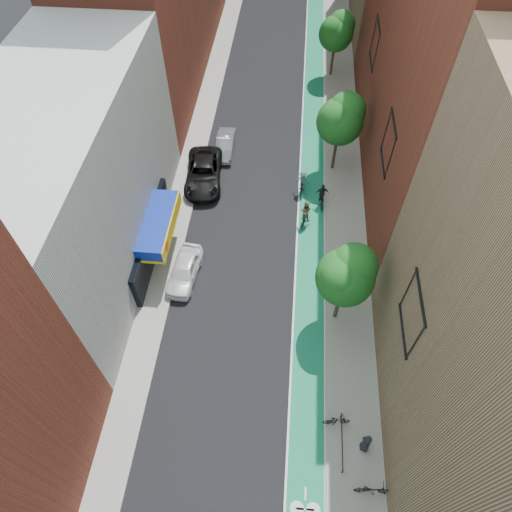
% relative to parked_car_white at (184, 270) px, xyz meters
% --- Properties ---
extents(ground, '(160.00, 160.00, 0.00)m').
position_rel_parked_car_white_xyz_m(ground, '(4.40, -12.24, -0.73)').
color(ground, black).
rests_on(ground, ground).
extents(bike_lane, '(2.00, 68.00, 0.01)m').
position_rel_parked_car_white_xyz_m(bike_lane, '(8.40, 13.76, -0.73)').
color(bike_lane, '#137048').
rests_on(bike_lane, ground).
extents(sidewalk_left, '(2.00, 68.00, 0.15)m').
position_rel_parked_car_white_xyz_m(sidewalk_left, '(-1.60, 13.76, -0.66)').
color(sidewalk_left, gray).
rests_on(sidewalk_left, ground).
extents(sidewalk_right, '(3.00, 68.00, 0.15)m').
position_rel_parked_car_white_xyz_m(sidewalk_right, '(10.90, 13.76, -0.66)').
color(sidewalk_right, gray).
rests_on(sidewalk_right, ground).
extents(building_left_white, '(8.00, 20.00, 12.00)m').
position_rel_parked_car_white_xyz_m(building_left_white, '(-6.60, 1.76, 5.27)').
color(building_left_white, silver).
rests_on(building_left_white, ground).
extents(building_right_mid_red, '(8.00, 28.00, 22.00)m').
position_rel_parked_car_white_xyz_m(building_right_mid_red, '(16.40, 13.76, 10.27)').
color(building_right_mid_red, maroon).
rests_on(building_right_mid_red, ground).
extents(tree_near, '(3.40, 3.36, 6.42)m').
position_rel_parked_car_white_xyz_m(tree_near, '(10.05, -2.22, 3.92)').
color(tree_near, '#332619').
rests_on(tree_near, ground).
extents(tree_mid, '(3.55, 3.53, 6.74)m').
position_rel_parked_car_white_xyz_m(tree_mid, '(10.05, 11.78, 4.16)').
color(tree_mid, '#332619').
rests_on(tree_mid, ground).
extents(tree_far, '(3.30, 3.25, 6.21)m').
position_rel_parked_car_white_xyz_m(tree_far, '(10.05, 25.78, 3.77)').
color(tree_far, '#332619').
rests_on(tree_far, ground).
extents(parked_car_white, '(2.16, 4.46, 1.47)m').
position_rel_parked_car_white_xyz_m(parked_car_white, '(0.00, 0.00, 0.00)').
color(parked_car_white, white).
rests_on(parked_car_white, ground).
extents(parked_car_black, '(3.25, 6.16, 1.65)m').
position_rel_parked_car_white_xyz_m(parked_car_black, '(-0.20, 9.43, 0.09)').
color(parked_car_black, black).
rests_on(parked_car_black, ground).
extents(parked_car_silver, '(1.45, 4.06, 1.33)m').
position_rel_parked_car_white_xyz_m(parked_car_silver, '(1.00, 13.20, -0.07)').
color(parked_car_silver, '#94979C').
rests_on(parked_car_silver, ground).
extents(cyclist_lane_near, '(1.02, 1.85, 2.15)m').
position_rel_parked_car_white_xyz_m(cyclist_lane_near, '(7.88, 5.63, 0.18)').
color(cyclist_lane_near, black).
rests_on(cyclist_lane_near, ground).
extents(cyclist_lane_mid, '(0.99, 1.88, 1.99)m').
position_rel_parked_car_white_xyz_m(cyclist_lane_mid, '(9.10, 7.61, -0.01)').
color(cyclist_lane_mid, black).
rests_on(cyclist_lane_mid, ground).
extents(cyclist_lane_far, '(1.17, 1.90, 2.01)m').
position_rel_parked_car_white_xyz_m(cyclist_lane_far, '(7.60, 8.87, 0.14)').
color(cyclist_lane_far, black).
rests_on(cyclist_lane_far, ground).
extents(parked_bike_mid, '(1.54, 0.60, 0.90)m').
position_rel_parked_car_white_xyz_m(parked_bike_mid, '(9.94, -8.98, -0.13)').
color(parked_bike_mid, black).
rests_on(parked_bike_mid, sidewalk_right).
extents(parked_bike_far, '(1.83, 0.72, 0.95)m').
position_rel_parked_car_white_xyz_m(parked_bike_far, '(11.61, -12.19, -0.11)').
color(parked_bike_far, black).
rests_on(parked_bike_far, sidewalk_right).
extents(pedestrian, '(0.53, 0.78, 1.53)m').
position_rel_parked_car_white_xyz_m(pedestrian, '(11.38, -10.09, 0.18)').
color(pedestrian, black).
rests_on(pedestrian, sidewalk_right).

